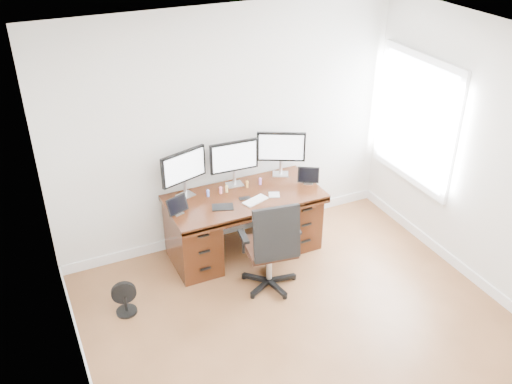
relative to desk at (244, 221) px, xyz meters
name	(u,v)px	position (x,y,z in m)	size (l,w,h in m)	color
ground	(326,358)	(0.00, -1.83, -0.40)	(4.50, 4.50, 0.00)	brown
back_wall	(227,130)	(0.00, 0.42, 0.95)	(4.00, 0.10, 2.70)	silver
desk	(244,221)	(0.00, 0.00, 0.00)	(1.70, 0.80, 0.75)	#3D1B0C
office_chair	(271,260)	(-0.02, -0.72, -0.05)	(0.64, 0.64, 1.07)	black
floor_fan	(125,299)	(-1.49, -0.47, -0.23)	(0.25, 0.21, 0.36)	black
monitor_left	(184,168)	(-0.58, 0.24, 0.68)	(0.53, 0.20, 0.53)	silver
monitor_center	(234,158)	(0.00, 0.24, 0.68)	(0.55, 0.15, 0.53)	silver
monitor_right	(281,148)	(0.58, 0.24, 0.68)	(0.51, 0.28, 0.53)	silver
tablet_left	(178,206)	(-0.77, -0.08, 0.43)	(0.25, 0.14, 0.19)	silver
tablet_right	(309,176)	(0.77, -0.08, 0.43)	(0.24, 0.18, 0.19)	silver
keyboard	(255,201)	(0.06, -0.19, 0.36)	(0.28, 0.12, 0.01)	silver
trackpad	(274,195)	(0.30, -0.16, 0.35)	(0.12, 0.12, 0.01)	#B7B9BE
drawing_tablet	(223,207)	(-0.31, -0.16, 0.35)	(0.22, 0.14, 0.01)	black
phone	(245,198)	(-0.02, -0.09, 0.35)	(0.12, 0.06, 0.01)	black
figurine_blue	(208,193)	(-0.36, 0.12, 0.40)	(0.04, 0.04, 0.09)	#677CEB
figurine_pink	(221,190)	(-0.22, 0.12, 0.40)	(0.04, 0.04, 0.09)	pink
figurine_yellow	(227,188)	(-0.15, 0.12, 0.40)	(0.04, 0.04, 0.09)	tan
figurine_orange	(247,184)	(0.10, 0.12, 0.40)	(0.04, 0.04, 0.09)	gold
figurine_purple	(260,181)	(0.26, 0.12, 0.40)	(0.04, 0.04, 0.09)	#BE71E7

